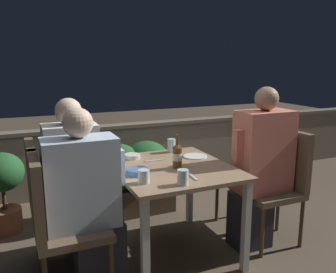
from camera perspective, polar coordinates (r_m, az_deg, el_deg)
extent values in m
plane|color=brown|center=(3.03, 0.59, -18.10)|extent=(16.00, 16.00, 0.00)
cube|color=gray|center=(4.33, -8.39, -3.49)|extent=(9.00, 0.14, 0.74)
cube|color=#706656|center=(4.24, -8.55, 1.60)|extent=(9.00, 0.18, 0.04)
cube|color=#937556|center=(2.74, 0.63, -5.10)|extent=(0.87, 0.99, 0.03)
cube|color=silver|center=(2.37, -3.68, -17.63)|extent=(0.05, 0.05, 0.70)
cube|color=silver|center=(2.70, 12.41, -13.99)|extent=(0.05, 0.05, 0.70)
cube|color=silver|center=(3.15, -9.36, -10.02)|extent=(0.05, 0.05, 0.70)
cube|color=silver|center=(3.40, 3.49, -8.14)|extent=(0.05, 0.05, 0.70)
cube|color=brown|center=(3.67, -7.93, -10.21)|extent=(1.11, 0.36, 0.28)
ellipsoid|color=#235628|center=(3.49, -12.95, -5.46)|extent=(0.50, 0.47, 0.47)
ellipsoid|color=#235628|center=(3.55, -8.10, -4.94)|extent=(0.50, 0.47, 0.47)
ellipsoid|color=#235628|center=(3.64, -3.45, -4.41)|extent=(0.50, 0.47, 0.47)
cube|color=brown|center=(2.47, -15.04, -14.35)|extent=(0.46, 0.46, 0.05)
cube|color=brown|center=(2.35, -20.38, -8.91)|extent=(0.06, 0.46, 0.49)
cylinder|color=#47321E|center=(2.45, -9.01, -20.62)|extent=(0.03, 0.03, 0.42)
cylinder|color=#47321E|center=(2.74, -19.75, -17.38)|extent=(0.03, 0.03, 0.42)
cylinder|color=#47321E|center=(2.78, -11.21, -16.39)|extent=(0.03, 0.03, 0.42)
cube|color=#282833|center=(2.60, -10.88, -18.00)|extent=(0.32, 0.23, 0.47)
cube|color=silver|center=(2.36, -13.77, -7.20)|extent=(0.46, 0.26, 0.59)
cube|color=silver|center=(2.39, -7.93, -4.94)|extent=(0.07, 0.07, 0.24)
sphere|color=beige|center=(2.26, -14.26, 2.12)|extent=(0.19, 0.19, 0.19)
cube|color=brown|center=(2.81, -16.26, -11.07)|extent=(0.46, 0.46, 0.05)
cube|color=brown|center=(2.71, -20.91, -6.19)|extent=(0.06, 0.46, 0.49)
cylinder|color=#47321E|center=(2.72, -19.71, -17.61)|extent=(0.03, 0.03, 0.42)
cylinder|color=#47321E|center=(2.76, -11.11, -16.61)|extent=(0.03, 0.03, 0.42)
cylinder|color=#47321E|center=(3.08, -20.30, -14.05)|extent=(0.03, 0.03, 0.42)
cylinder|color=#47321E|center=(3.11, -12.78, -13.24)|extent=(0.03, 0.03, 0.42)
cube|color=#282833|center=(2.92, -12.60, -14.46)|extent=(0.27, 0.23, 0.47)
cube|color=white|center=(2.71, -15.21, -4.47)|extent=(0.38, 0.26, 0.61)
cube|color=white|center=(2.74, -10.12, -2.48)|extent=(0.07, 0.07, 0.24)
sphere|color=beige|center=(2.63, -15.69, 3.93)|extent=(0.19, 0.19, 0.19)
cube|color=brown|center=(3.13, 15.72, -8.62)|extent=(0.46, 0.46, 0.05)
cube|color=brown|center=(3.18, 18.86, -3.36)|extent=(0.06, 0.46, 0.49)
cylinder|color=#47321E|center=(2.97, 14.88, -14.70)|extent=(0.03, 0.03, 0.42)
cylinder|color=#47321E|center=(3.21, 20.61, -12.94)|extent=(0.03, 0.03, 0.42)
cylinder|color=#47321E|center=(3.25, 10.43, -11.99)|extent=(0.03, 0.03, 0.42)
cylinder|color=#47321E|center=(3.48, 15.98, -10.64)|extent=(0.03, 0.03, 0.42)
cube|color=#282833|center=(3.11, 13.01, -12.76)|extent=(0.31, 0.23, 0.47)
cube|color=#E07A66|center=(2.98, 15.07, -2.37)|extent=(0.44, 0.26, 0.67)
cube|color=#E07A66|center=(2.82, 11.18, -1.34)|extent=(0.07, 0.07, 0.24)
sphere|color=#99755B|center=(2.91, 15.54, 5.86)|extent=(0.19, 0.19, 0.19)
cube|color=brown|center=(3.37, 12.66, -6.94)|extent=(0.46, 0.46, 0.05)
cube|color=brown|center=(3.42, 15.63, -2.09)|extent=(0.06, 0.46, 0.49)
cylinder|color=#47321E|center=(3.20, 11.66, -12.48)|extent=(0.03, 0.03, 0.42)
cylinder|color=#47321E|center=(3.43, 17.21, -11.05)|extent=(0.03, 0.03, 0.42)
cylinder|color=#47321E|center=(3.50, 7.85, -10.10)|extent=(0.03, 0.03, 0.42)
cylinder|color=#47321E|center=(3.71, 13.17, -8.99)|extent=(0.03, 0.03, 0.42)
cylinder|color=brown|center=(2.68, 1.50, -3.41)|extent=(0.07, 0.07, 0.16)
cylinder|color=beige|center=(2.68, 1.50, -3.25)|extent=(0.07, 0.07, 0.06)
cone|color=brown|center=(2.66, 1.51, -1.44)|extent=(0.07, 0.07, 0.03)
cylinder|color=brown|center=(2.65, 1.51, -0.42)|extent=(0.03, 0.03, 0.07)
cylinder|color=white|center=(3.01, 4.37, -3.18)|extent=(0.20, 0.20, 0.01)
cylinder|color=#4C709E|center=(2.56, -4.87, -5.62)|extent=(0.17, 0.17, 0.04)
torus|color=#4C709E|center=(2.56, -4.88, -5.30)|extent=(0.17, 0.17, 0.01)
cylinder|color=beige|center=(2.97, -5.80, -3.18)|extent=(0.14, 0.14, 0.03)
torus|color=beige|center=(2.96, -5.81, -2.93)|extent=(0.14, 0.14, 0.01)
cylinder|color=silver|center=(3.14, 0.55, -1.44)|extent=(0.07, 0.07, 0.12)
cylinder|color=silver|center=(2.34, 2.39, -6.53)|extent=(0.07, 0.07, 0.10)
cylinder|color=silver|center=(2.37, -3.90, -6.42)|extent=(0.08, 0.08, 0.09)
cube|color=silver|center=(2.88, -2.08, -3.87)|extent=(0.17, 0.02, 0.01)
cube|color=silver|center=(2.50, 3.94, -6.39)|extent=(0.04, 0.17, 0.01)
cylinder|color=#9E5638|center=(3.62, -24.52, -12.11)|extent=(0.28, 0.28, 0.21)
cylinder|color=#47331E|center=(3.55, -24.81, -9.09)|extent=(0.03, 0.03, 0.19)
ellipsoid|color=#235628|center=(3.47, -25.18, -5.20)|extent=(0.39, 0.39, 0.35)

